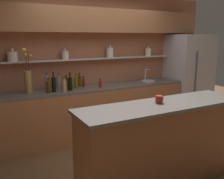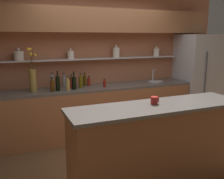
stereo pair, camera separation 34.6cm
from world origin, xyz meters
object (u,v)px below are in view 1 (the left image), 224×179
at_px(flower_vase, 28,79).
at_px(bottle_oil_1, 80,81).
at_px(bottle_spirit_3, 59,82).
at_px(sink_fixture, 148,80).
at_px(bottle_sauce_0, 65,84).
at_px(bottle_spirit_10, 49,87).
at_px(bottle_sauce_4, 100,84).
at_px(bottle_sauce_2, 84,82).
at_px(bottle_oil_7, 76,82).
at_px(bottle_wine_5, 54,84).
at_px(refrigerator, 188,77).
at_px(coffee_mug, 159,99).
at_px(bottle_oil_11, 66,83).
at_px(bottle_wine_9, 70,84).
at_px(bottle_spirit_6, 64,86).
at_px(bottle_spirit_8, 47,83).

height_order(flower_vase, bottle_oil_1, flower_vase).
bearing_deg(bottle_spirit_3, bottle_oil_1, 0.20).
distance_m(sink_fixture, bottle_sauce_0, 1.71).
relative_size(bottle_sauce_0, bottle_oil_1, 0.74).
distance_m(sink_fixture, bottle_oil_1, 1.43).
bearing_deg(bottle_spirit_10, flower_vase, 158.20).
height_order(bottle_sauce_0, bottle_oil_1, bottle_oil_1).
distance_m(bottle_sauce_0, bottle_oil_1, 0.31).
bearing_deg(bottle_spirit_10, bottle_sauce_4, -0.14).
distance_m(flower_vase, bottle_sauce_2, 1.02).
height_order(bottle_sauce_2, bottle_sauce_4, bottle_sauce_2).
bearing_deg(bottle_sauce_2, bottle_sauce_4, -51.84).
distance_m(bottle_sauce_0, bottle_spirit_3, 0.12).
distance_m(bottle_sauce_0, bottle_oil_7, 0.19).
bearing_deg(sink_fixture, bottle_wine_5, -177.66).
relative_size(refrigerator, bottle_wine_5, 5.57).
bearing_deg(refrigerator, bottle_spirit_3, 175.70).
relative_size(refrigerator, bottle_oil_7, 7.16).
distance_m(flower_vase, bottle_oil_1, 0.95).
bearing_deg(flower_vase, sink_fixture, 0.10).
bearing_deg(bottle_sauce_4, refrigerator, 1.94).
height_order(bottle_oil_7, coffee_mug, bottle_oil_7).
xyz_separation_m(refrigerator, bottle_wine_5, (-3.02, -0.03, 0.12)).
bearing_deg(bottle_spirit_10, bottle_wine_5, 23.38).
relative_size(bottle_oil_7, coffee_mug, 2.44).
relative_size(bottle_sauce_4, bottle_wine_5, 0.48).
bearing_deg(bottle_spirit_10, bottle_oil_11, 35.72).
xyz_separation_m(bottle_sauce_2, bottle_wine_9, (-0.34, -0.23, 0.04)).
distance_m(sink_fixture, bottle_spirit_6, 1.81).
relative_size(bottle_spirit_8, bottle_wine_9, 0.90).
distance_m(flower_vase, bottle_sauce_4, 1.23).
height_order(refrigerator, sink_fixture, refrigerator).
height_order(bottle_oil_7, bottle_spirit_8, bottle_spirit_8).
relative_size(flower_vase, bottle_sauce_0, 4.00).
bearing_deg(bottle_sauce_0, bottle_spirit_3, 138.28).
bearing_deg(bottle_spirit_3, bottle_spirit_8, -169.43).
distance_m(refrigerator, bottle_sauce_4, 2.20).
distance_m(refrigerator, bottle_wine_9, 2.74).
bearing_deg(coffee_mug, bottle_wine_9, 108.47).
distance_m(bottle_spirit_3, bottle_oil_7, 0.30).
relative_size(bottle_sauce_0, bottle_sauce_4, 1.13).
xyz_separation_m(bottle_oil_7, coffee_mug, (0.41, -1.77, 0.04)).
xyz_separation_m(sink_fixture, bottle_spirit_3, (-1.80, 0.17, 0.08)).
relative_size(bottle_oil_1, bottle_spirit_3, 0.94).
xyz_separation_m(flower_vase, bottle_spirit_8, (0.33, 0.13, -0.11)).
bearing_deg(bottle_spirit_3, bottle_spirit_6, -91.60).
bearing_deg(bottle_sauce_4, sink_fixture, 6.22).
distance_m(sink_fixture, coffee_mug, 2.09).
xyz_separation_m(bottle_sauce_4, bottle_spirit_10, (-0.92, 0.00, 0.03)).
bearing_deg(bottle_sauce_0, bottle_sauce_2, 8.89).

